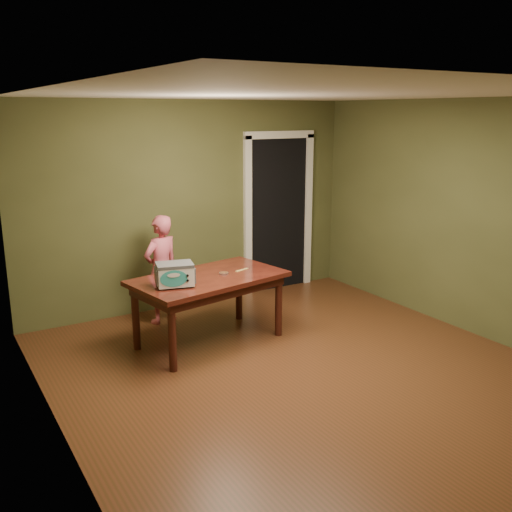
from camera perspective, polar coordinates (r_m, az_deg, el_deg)
name	(u,v)px	position (r m, az deg, el deg)	size (l,w,h in m)	color
floor	(306,374)	(5.62, 5.00, -11.67)	(5.00, 5.00, 0.00)	#552A18
room_shell	(310,198)	(5.11, 5.42, 5.81)	(4.52, 5.02, 2.61)	#4F532C
doorway	(267,212)	(8.21, 1.10, 4.45)	(1.10, 0.66, 2.25)	black
dining_table	(209,285)	(6.12, -4.75, -2.92)	(1.73, 1.16, 0.75)	black
toy_oven	(175,274)	(5.75, -8.12, -1.77)	(0.43, 0.34, 0.24)	#4C4F54
baking_pan	(224,273)	(6.15, -3.25, -1.73)	(0.10, 0.10, 0.02)	silver
spatula	(242,270)	(6.30, -1.41, -1.40)	(0.18, 0.03, 0.01)	tan
child	(161,269)	(6.80, -9.44, -1.33)	(0.47, 0.31, 1.30)	#D3566B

